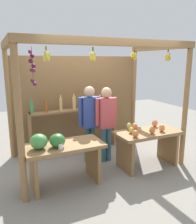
# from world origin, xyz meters

# --- Properties ---
(ground_plane) EXTENTS (12.00, 12.00, 0.00)m
(ground_plane) POSITION_xyz_m (0.00, 0.00, 0.00)
(ground_plane) COLOR gray
(ground_plane) RESTS_ON ground
(market_stall) EXTENTS (3.24, 1.93, 2.44)m
(market_stall) POSITION_xyz_m (-0.01, 0.43, 1.41)
(market_stall) COLOR olive
(market_stall) RESTS_ON ground
(fruit_counter_left) EXTENTS (1.31, 0.64, 0.97)m
(fruit_counter_left) POSITION_xyz_m (-0.93, -0.70, 0.60)
(fruit_counter_left) COLOR olive
(fruit_counter_left) RESTS_ON ground
(fruit_counter_right) EXTENTS (1.31, 0.64, 0.88)m
(fruit_counter_right) POSITION_xyz_m (0.85, -0.68, 0.55)
(fruit_counter_right) COLOR olive
(fruit_counter_right) RESTS_ON ground
(bottle_shelf_unit) EXTENTS (2.08, 0.22, 1.36)m
(bottle_shelf_unit) POSITION_xyz_m (-0.19, 0.68, 0.80)
(bottle_shelf_unit) COLOR olive
(bottle_shelf_unit) RESTS_ON ground
(vendor_man) EXTENTS (0.48, 0.22, 1.59)m
(vendor_man) POSITION_xyz_m (-0.10, 0.02, 0.95)
(vendor_man) COLOR #2B4C51
(vendor_man) RESTS_ON ground
(vendor_woman) EXTENTS (0.48, 0.21, 1.57)m
(vendor_woman) POSITION_xyz_m (0.21, -0.13, 0.94)
(vendor_woman) COLOR #336073
(vendor_woman) RESTS_ON ground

